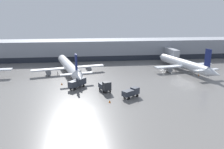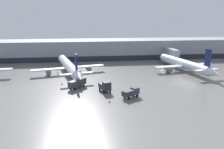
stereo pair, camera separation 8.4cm
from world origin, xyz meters
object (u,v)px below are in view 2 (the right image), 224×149
object	(u,v)px
service_truck_2	(131,92)
service_truck_0	(105,86)
traffic_cone_1	(110,101)
traffic_cone_2	(199,75)
service_truck_3	(77,83)
parked_jet_1	(69,66)
traffic_cone_0	(62,84)
parked_jet_0	(184,64)

from	to	relation	value
service_truck_2	service_truck_0	bearing A→B (deg)	105.84
service_truck_2	traffic_cone_1	xyz separation A→B (m)	(-5.71, -2.74, -1.09)
service_truck_2	traffic_cone_2	distance (m)	32.84
service_truck_0	service_truck_3	distance (m)	8.56
parked_jet_1	service_truck_3	distance (m)	17.42
service_truck_3	traffic_cone_0	bearing A→B (deg)	-87.73
parked_jet_1	traffic_cone_1	distance (m)	31.40
parked_jet_0	service_truck_0	size ratio (longest dim) A/B	7.72
service_truck_0	service_truck_3	xyz separation A→B (m)	(-7.50, 4.12, 0.01)
traffic_cone_0	service_truck_0	bearing A→B (deg)	-32.61
service_truck_3	traffic_cone_2	distance (m)	41.94
parked_jet_0	service_truck_3	world-z (taller)	parked_jet_0
parked_jet_1	service_truck_0	xyz separation A→B (m)	(10.93, -21.17, -1.11)
parked_jet_0	service_truck_3	xyz separation A→B (m)	(-39.08, -15.90, -1.02)
traffic_cone_0	traffic_cone_1	world-z (taller)	traffic_cone_1
service_truck_0	parked_jet_0	bearing A→B (deg)	103.00
service_truck_2	traffic_cone_0	size ratio (longest dim) A/B	8.62
service_truck_0	traffic_cone_2	distance (m)	35.84
traffic_cone_1	traffic_cone_2	distance (m)	39.12
service_truck_0	traffic_cone_2	size ratio (longest dim) A/B	6.28
parked_jet_1	traffic_cone_0	bearing A→B (deg)	160.37
parked_jet_0	parked_jet_1	size ratio (longest dim) A/B	0.94
traffic_cone_2	parked_jet_0	bearing A→B (deg)	104.84
traffic_cone_2	parked_jet_1	bearing A→B (deg)	168.92
parked_jet_0	traffic_cone_0	bearing A→B (deg)	94.50
parked_jet_0	traffic_cone_0	world-z (taller)	parked_jet_0
parked_jet_0	traffic_cone_2	world-z (taller)	parked_jet_0
service_truck_3	parked_jet_1	bearing A→B (deg)	-128.35
traffic_cone_1	service_truck_0	bearing A→B (deg)	91.94
parked_jet_1	traffic_cone_2	bearing A→B (deg)	-114.92
service_truck_2	traffic_cone_2	xyz separation A→B (m)	(27.60, 17.77, -1.01)
service_truck_2	traffic_cone_2	bearing A→B (deg)	0.26
parked_jet_0	traffic_cone_1	xyz separation A→B (m)	(-31.31, -28.09, -2.29)
traffic_cone_1	traffic_cone_0	bearing A→B (deg)	128.26
service_truck_2	service_truck_3	bearing A→B (deg)	112.48
service_truck_2	traffic_cone_2	size ratio (longest dim) A/B	6.66
parked_jet_1	service_truck_3	xyz separation A→B (m)	(3.43, -17.04, -1.10)
parked_jet_1	service_truck_3	world-z (taller)	parked_jet_1
parked_jet_1	traffic_cone_1	bearing A→B (deg)	-172.87
parked_jet_0	service_truck_3	distance (m)	42.21
parked_jet_0	parked_jet_1	distance (m)	42.53
traffic_cone_0	traffic_cone_2	bearing A→B (deg)	5.71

